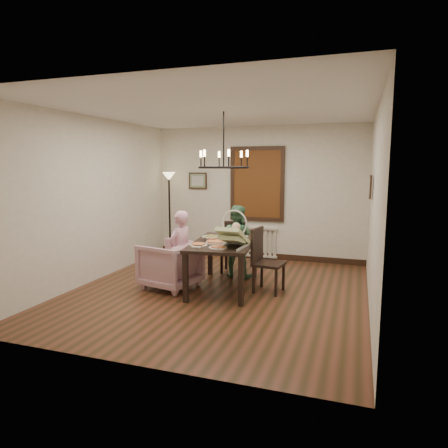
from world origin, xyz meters
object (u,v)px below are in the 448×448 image
Objects in this scene: armchair at (170,265)px; baby_bouncer at (233,235)px; floor_lamp at (170,215)px; seated_man at (236,247)px; elderly_woman at (180,258)px; dining_table at (224,247)px; chair_far at (233,247)px; drinking_glass at (223,237)px; chair_right at (269,260)px.

baby_bouncer is at bearing 93.06° from armchair.
seated_man is at bearing -32.68° from floor_lamp.
armchair is at bearing -97.24° from elderly_woman.
dining_table is 0.75m from seated_man.
floor_lamp is at bearing 127.24° from dining_table.
chair_far is 0.52× the size of floor_lamp.
floor_lamp reaches higher than elderly_woman.
elderly_woman is (0.23, -0.11, 0.15)m from armchair.
dining_table is 0.15m from drinking_glass.
armchair is at bearing 174.58° from baby_bouncer.
chair_far is 1.61× the size of baby_bouncer.
elderly_woman is (-0.44, -1.36, 0.06)m from chair_far.
dining_table is at bearing -45.46° from floor_lamp.
seated_man is at bearing -66.01° from chair_far.
baby_bouncer is at bearing -62.15° from dining_table.
drinking_glass is at bearing 103.17° from chair_right.
seated_man reaches higher than dining_table.
floor_lamp is at bearing -132.21° from elderly_woman.
seated_man reaches higher than armchair.
chair_far is 1.58m from baby_bouncer.
elderly_woman reaches higher than chair_right.
elderly_woman reaches higher than armchair.
elderly_woman is at bearing 76.82° from armchair.
elderly_woman reaches higher than drinking_glass.
seated_man is at bearing 90.59° from drinking_glass.
chair_right is 1.00m from seated_man.
chair_right is at bearing 137.40° from seated_man.
baby_bouncer is at bearing -53.27° from drinking_glass.
elderly_woman is at bearing -151.95° from drinking_glass.
chair_far is 1.13× the size of armchair.
chair_right is 1.40m from elderly_woman.
seated_man reaches higher than elderly_woman.
armchair is 0.46× the size of floor_lamp.
baby_bouncer is 0.32× the size of floor_lamp.
drinking_glass is at bearing 130.27° from baby_bouncer.
chair_right is (0.90, -0.96, 0.04)m from chair_far.
chair_far reaches higher than armchair.
chair_right is 7.44× the size of drinking_glass.
chair_far is (-0.17, 1.02, -0.22)m from dining_table.
chair_far reaches higher than dining_table.
dining_table is at bearing 136.78° from elderly_woman.
floor_lamp is at bearing 136.64° from baby_bouncer.
elderly_woman is 2.67m from floor_lamp.
chair_right is 0.79m from baby_bouncer.
drinking_glass is at bearing -45.77° from floor_lamp.
chair_right is at bearing -2.46° from dining_table.
dining_table is 1.06m from chair_far.
floor_lamp is (-1.93, 1.96, 0.21)m from dining_table.
chair_far reaches higher than drinking_glass.
floor_lamp reaches higher than armchair.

